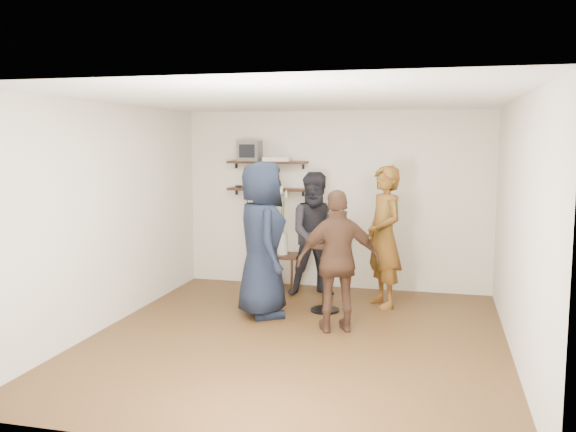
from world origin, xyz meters
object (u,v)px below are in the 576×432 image
object	(u,v)px
side_table	(283,260)
person_plaid	(384,237)
radio	(268,185)
drinks_table	(325,268)
person_brown	(338,261)
person_navy	(262,239)
crt_monitor	(250,151)
dvd_deck	(277,159)
person_dark	(317,234)

from	to	relation	value
side_table	person_plaid	bearing A→B (deg)	-16.40
person_plaid	side_table	bearing A→B (deg)	-137.63
radio	side_table	distance (m)	1.16
drinks_table	person_brown	world-z (taller)	person_brown
side_table	person_navy	xyz separation A→B (m)	(0.06, -1.23, 0.51)
side_table	person_plaid	xyz separation A→B (m)	(1.48, -0.44, 0.47)
radio	person_navy	distance (m)	1.71
person_plaid	person_navy	distance (m)	1.63
crt_monitor	drinks_table	bearing A→B (deg)	-41.21
radio	dvd_deck	bearing A→B (deg)	0.00
dvd_deck	person_brown	distance (m)	2.56
crt_monitor	side_table	bearing A→B (deg)	-30.29
crt_monitor	drinks_table	world-z (taller)	crt_monitor
dvd_deck	person_dark	xyz separation A→B (m)	(0.69, -0.43, -1.03)
person_brown	person_plaid	bearing A→B (deg)	-129.81
radio	person_dark	xyz separation A→B (m)	(0.83, -0.43, -0.65)
person_navy	person_brown	world-z (taller)	person_navy
dvd_deck	person_dark	size ratio (longest dim) A/B	0.23
person_dark	person_navy	world-z (taller)	person_navy
crt_monitor	person_dark	distance (m)	1.66
side_table	person_dark	bearing A→B (deg)	-9.20
crt_monitor	radio	xyz separation A→B (m)	(0.28, 0.00, -0.50)
dvd_deck	radio	bearing A→B (deg)	180.00
dvd_deck	radio	distance (m)	0.40
person_dark	drinks_table	bearing A→B (deg)	-90.00
side_table	person_plaid	world-z (taller)	person_plaid
crt_monitor	person_navy	xyz separation A→B (m)	(0.65, -1.57, -1.06)
drinks_table	person_brown	distance (m)	0.85
drinks_table	person_dark	size ratio (longest dim) A/B	0.51
drinks_table	person_dark	world-z (taller)	person_dark
side_table	person_dark	xyz separation A→B (m)	(0.53, -0.09, 0.41)
crt_monitor	side_table	world-z (taller)	crt_monitor
crt_monitor	radio	bearing A→B (deg)	0.00
radio	person_plaid	world-z (taller)	person_plaid
radio	person_brown	world-z (taller)	person_brown
radio	person_plaid	bearing A→B (deg)	-23.59
person_plaid	person_brown	world-z (taller)	person_plaid
radio	person_brown	distance (m)	2.50
side_table	drinks_table	size ratio (longest dim) A/B	0.62
drinks_table	person_navy	size ratio (longest dim) A/B	0.46
person_dark	person_brown	world-z (taller)	person_dark
dvd_deck	person_brown	world-z (taller)	dvd_deck
drinks_table	person_dark	distance (m)	0.87
crt_monitor	dvd_deck	size ratio (longest dim) A/B	0.80
side_table	person_navy	world-z (taller)	person_navy
drinks_table	person_plaid	xyz separation A→B (m)	(0.70, 0.42, 0.36)
side_table	crt_monitor	bearing A→B (deg)	149.71
person_dark	crt_monitor	bearing A→B (deg)	140.55
radio	person_dark	distance (m)	1.14
crt_monitor	person_dark	size ratio (longest dim) A/B	0.18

